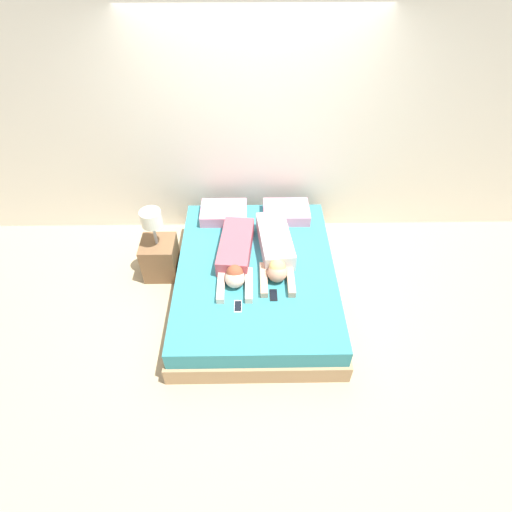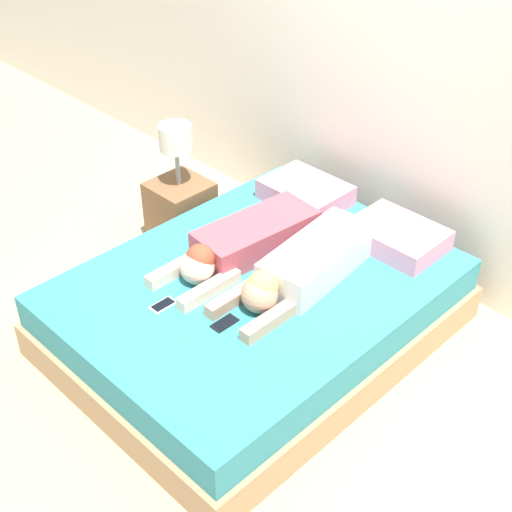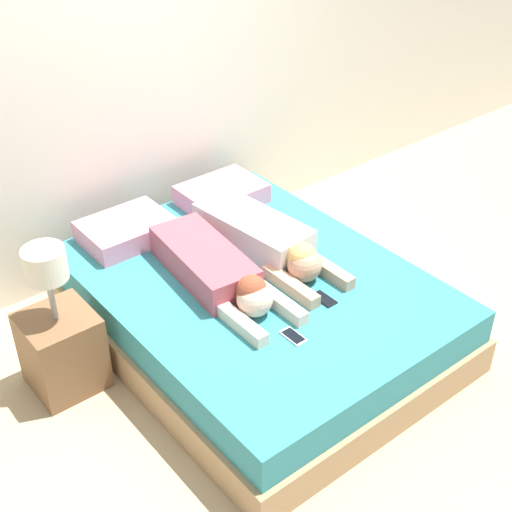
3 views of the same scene
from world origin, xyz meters
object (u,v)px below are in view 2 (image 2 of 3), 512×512
at_px(pillow_head_right, 397,236).
at_px(person_right, 303,267).
at_px(pillow_head_left, 305,192).
at_px(cell_phone_left, 163,305).
at_px(bed, 256,307).
at_px(nightstand, 180,205).
at_px(cell_phone_right, 225,323).
at_px(person_left, 241,243).

height_order(pillow_head_right, person_right, person_right).
height_order(pillow_head_left, pillow_head_right, same).
height_order(person_right, cell_phone_left, person_right).
distance_m(pillow_head_left, cell_phone_left, 1.35).
distance_m(pillow_head_left, pillow_head_right, 0.72).
xyz_separation_m(person_right, cell_phone_left, (-0.38, -0.68, -0.09)).
relative_size(bed, nightstand, 2.44).
height_order(pillow_head_right, cell_phone_right, pillow_head_right).
height_order(cell_phone_right, nightstand, nightstand).
height_order(bed, pillow_head_right, pillow_head_right).
xyz_separation_m(person_left, cell_phone_left, (0.03, -0.60, -0.09)).
xyz_separation_m(cell_phone_left, cell_phone_right, (0.34, 0.13, 0.00)).
xyz_separation_m(bed, nightstand, (-1.06, 0.33, 0.09)).
xyz_separation_m(pillow_head_left, person_right, (0.56, -0.65, 0.03)).
distance_m(bed, person_right, 0.40).
bearing_deg(person_left, cell_phone_right, -52.13).
relative_size(person_left, nightstand, 1.23).
distance_m(cell_phone_left, cell_phone_right, 0.36).
relative_size(cell_phone_left, cell_phone_right, 1.00).
xyz_separation_m(person_left, person_right, (0.41, 0.08, 0.01)).
xyz_separation_m(pillow_head_left, cell_phone_right, (0.52, -1.20, -0.06)).
relative_size(person_right, cell_phone_left, 7.67).
distance_m(person_left, cell_phone_right, 0.61).
bearing_deg(cell_phone_right, pillow_head_left, 113.49).
xyz_separation_m(cell_phone_left, nightstand, (-0.89, 0.85, -0.13)).
xyz_separation_m(bed, cell_phone_left, (-0.18, -0.52, 0.22)).
bearing_deg(person_right, bed, -141.81).
height_order(person_left, nightstand, nightstand).
bearing_deg(cell_phone_left, bed, 71.37).
relative_size(pillow_head_right, nightstand, 0.60).
distance_m(bed, pillow_head_right, 0.93).
xyz_separation_m(pillow_head_left, person_left, (0.15, -0.73, 0.03)).
bearing_deg(pillow_head_right, person_left, -127.95).
bearing_deg(pillow_head_left, person_left, -78.06).
relative_size(bed, person_right, 1.96).
distance_m(pillow_head_left, cell_phone_right, 1.31).
height_order(person_right, nightstand, nightstand).
xyz_separation_m(bed, cell_phone_right, (0.16, -0.39, 0.22)).
distance_m(person_left, nightstand, 0.91).
bearing_deg(nightstand, cell_phone_left, -43.92).
distance_m(cell_phone_right, nightstand, 1.42).
bearing_deg(cell_phone_left, pillow_head_left, 97.93).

